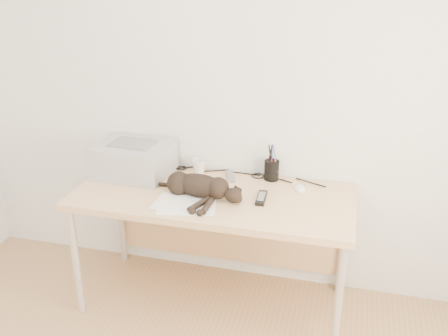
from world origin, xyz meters
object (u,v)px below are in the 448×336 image
(pen_cup, at_px, (272,170))
(mouse, at_px, (300,187))
(printer, at_px, (134,159))
(cat, at_px, (196,186))
(desk, at_px, (217,208))
(mug, at_px, (199,166))

(pen_cup, bearing_deg, mouse, -28.71)
(printer, distance_m, cat, 0.52)
(pen_cup, bearing_deg, desk, -144.64)
(pen_cup, bearing_deg, printer, -171.30)
(cat, distance_m, pen_cup, 0.50)
(pen_cup, distance_m, mouse, 0.22)
(cat, relative_size, mug, 6.50)
(mug, relative_size, pen_cup, 0.41)
(printer, xyz_separation_m, pen_cup, (0.84, 0.13, -0.04))
(desk, distance_m, mouse, 0.51)
(printer, xyz_separation_m, mug, (0.38, 0.12, -0.06))
(pen_cup, xyz_separation_m, mouse, (0.19, -0.10, -0.05))
(mug, bearing_deg, desk, -48.74)
(printer, bearing_deg, cat, -24.29)
(printer, height_order, mug, printer)
(cat, xyz_separation_m, mug, (-0.09, 0.33, -0.02))
(desk, relative_size, printer, 3.50)
(cat, bearing_deg, printer, 164.17)
(desk, xyz_separation_m, mug, (-0.17, 0.19, 0.18))
(cat, height_order, mug, cat)
(desk, relative_size, mug, 17.12)
(desk, bearing_deg, printer, 172.27)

